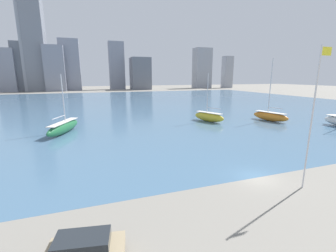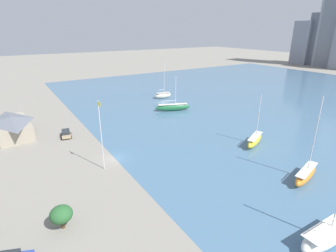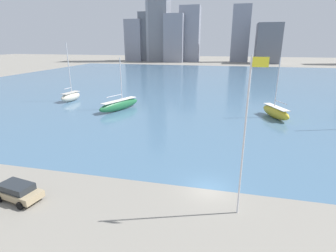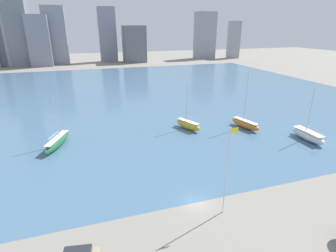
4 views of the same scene
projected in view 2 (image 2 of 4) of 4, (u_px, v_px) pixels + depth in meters
ground_plane at (115, 159)px, 51.36m from camera, size 500.00×500.00×0.00m
harbor_water at (316, 106)px, 86.24m from camera, size 180.00×140.00×0.00m
boat_shed at (12, 126)px, 61.77m from camera, size 14.38×8.00×4.68m
flag_pole at (101, 134)px, 45.24m from camera, size 1.24×0.14×12.83m
yard_shrub at (61, 215)px, 32.87m from camera, size 2.83×2.83×3.15m
sailboat_green at (173, 107)px, 80.95m from camera, size 5.67×10.84×10.70m
sailboat_orange at (306, 174)px, 43.76m from camera, size 3.97×9.01×14.37m
sailboat_cream at (163, 95)px, 95.49m from camera, size 2.73×6.37×13.58m
sailboat_white at (327, 235)px, 30.85m from camera, size 2.75×9.34×12.13m
sailboat_yellow at (255, 140)px, 57.00m from camera, size 4.86×8.13×11.03m
parked_wagon_tan at (66, 133)px, 61.44m from camera, size 4.55×2.80×1.56m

